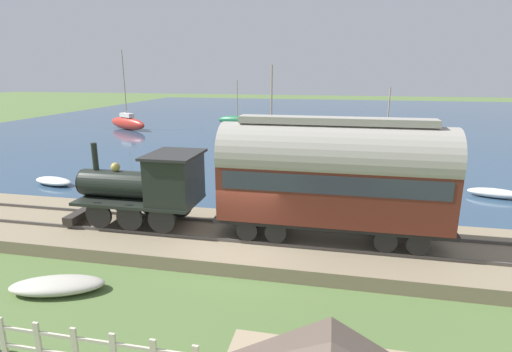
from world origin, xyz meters
TOP-DOWN VIEW (x-y plane):
  - ground_plane at (0.00, 0.00)m, footprint 200.00×200.00m
  - harbor_water at (43.69, 0.00)m, footprint 80.00×80.00m
  - rail_embankment at (0.87, 0.00)m, footprint 5.03×56.00m
  - steam_locomotive at (0.87, 3.96)m, footprint 2.35×5.33m
  - passenger_coach at (0.87, -3.01)m, footprint 2.25×8.27m
  - sailboat_gray at (19.95, -6.88)m, footprint 4.45×5.47m
  - sailboat_green at (34.94, 9.18)m, footprint 2.19×5.46m
  - sailboat_navy at (13.76, 1.36)m, footprint 2.88×3.76m
  - sailboat_red at (28.77, 20.60)m, footprint 4.15×6.23m
  - rowboat_mid_harbor at (6.81, 13.20)m, footprint 1.67×2.84m
  - rowboat_far_out at (9.89, 0.42)m, footprint 1.61×2.55m
  - rowboat_off_pier at (11.56, -8.53)m, footprint 2.47×2.48m
  - rowboat_near_shore at (9.45, -11.45)m, footprint 1.39×2.76m
  - beached_dinghy at (-3.56, 4.98)m, footprint 1.88×3.00m

SIDE VIEW (x-z plane):
  - ground_plane at x=0.00m, z-range 0.00..0.00m
  - harbor_water at x=43.69m, z-range 0.00..0.01m
  - rowboat_far_out at x=9.89m, z-range 0.01..0.36m
  - beached_dinghy at x=-3.56m, z-range 0.00..0.44m
  - rowboat_mid_harbor at x=6.81m, z-range 0.01..0.44m
  - rowboat_near_shore at x=9.45m, z-range 0.01..0.48m
  - rail_embankment at x=0.87m, z-range -0.06..0.56m
  - rowboat_off_pier at x=11.56m, z-range 0.01..0.55m
  - sailboat_navy at x=13.76m, z-range -2.94..3.98m
  - sailboat_green at x=34.94m, z-range -2.11..3.33m
  - sailboat_gray at x=19.95m, z-range -1.99..3.32m
  - sailboat_red at x=28.77m, z-range -3.59..5.17m
  - steam_locomotive at x=0.87m, z-range 0.66..3.84m
  - passenger_coach at x=0.87m, z-range 0.84..5.23m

